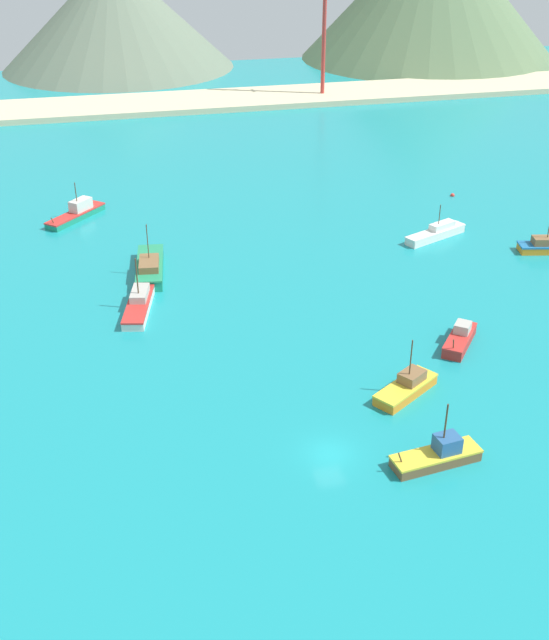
# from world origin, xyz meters

# --- Properties ---
(ground) EXTENTS (260.00, 280.00, 0.50)m
(ground) POSITION_xyz_m (0.00, 30.00, -0.25)
(ground) COLOR teal
(fishing_boat_2) EXTENTS (4.58, 10.23, 6.18)m
(fishing_boat_2) POSITION_xyz_m (-13.38, 29.71, 0.74)
(fishing_boat_2) COLOR silver
(fishing_boat_2) RESTS_ON ground
(fishing_boat_3) EXTENTS (7.39, 5.99, 5.72)m
(fishing_boat_3) POSITION_xyz_m (9.56, 6.92, 0.76)
(fishing_boat_3) COLOR orange
(fishing_boat_3) RESTS_ON ground
(fishing_boat_6) EXTENTS (8.23, 4.11, 5.40)m
(fishing_boat_6) POSITION_xyz_m (39.78, 33.52, 0.73)
(fishing_boat_6) COLOR orange
(fishing_boat_6) RESTS_ON ground
(fishing_boat_9) EXTENTS (7.86, 3.20, 5.79)m
(fishing_boat_9) POSITION_xyz_m (8.27, -3.18, 0.81)
(fishing_boat_9) COLOR brown
(fishing_boat_9) RESTS_ON ground
(fishing_boat_10) EXTENTS (9.85, 5.68, 4.70)m
(fishing_boat_10) POSITION_xyz_m (27.53, 41.12, 0.76)
(fishing_boat_10) COLOR silver
(fishing_boat_10) RESTS_ON ground
(fishing_boat_11) EXTENTS (8.71, 9.25, 5.28)m
(fishing_boat_11) POSITION_xyz_m (-19.65, 59.78, 0.85)
(fishing_boat_11) COLOR #198466
(fishing_boat_11) RESTS_ON ground
(fishing_boat_12) EXTENTS (4.47, 11.29, 6.61)m
(fishing_boat_12) POSITION_xyz_m (-11.28, 38.80, 0.91)
(fishing_boat_12) COLOR #198466
(fishing_boat_12) RESTS_ON ground
(fishing_boat_14) EXTENTS (5.86, 6.57, 2.42)m
(fishing_boat_14) POSITION_xyz_m (18.31, 14.09, 0.77)
(fishing_boat_14) COLOR red
(fishing_boat_14) RESTS_ON ground
(buoy_0) EXTENTS (0.65, 0.65, 0.65)m
(buoy_0) POSITION_xyz_m (36.70, 55.90, 0.11)
(buoy_0) COLOR red
(buoy_0) RESTS_ON ground
(beach_strip) EXTENTS (247.00, 17.88, 1.20)m
(beach_strip) POSITION_xyz_m (0.00, 122.86, 0.60)
(beach_strip) COLOR beige
(beach_strip) RESTS_ON ground
(hill_central) EXTENTS (59.92, 59.92, 27.17)m
(hill_central) POSITION_xyz_m (-6.76, 167.71, 13.58)
(hill_central) COLOR #60705B
(hill_central) RESTS_ON ground
(radio_tower) EXTENTS (3.52, 2.82, 35.21)m
(radio_tower) POSITION_xyz_m (35.22, 121.75, 17.96)
(radio_tower) COLOR #B7332D
(radio_tower) RESTS_ON ground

